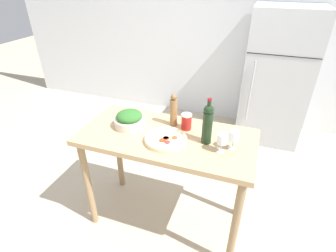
# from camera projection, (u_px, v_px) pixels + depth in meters

# --- Properties ---
(ground_plane) EXTENTS (14.00, 14.00, 0.00)m
(ground_plane) POSITION_uv_depth(u_px,v_px,m) (167.00, 217.00, 2.40)
(ground_plane) COLOR #BCAD93
(wall_back) EXTENTS (6.40, 0.08, 2.60)m
(wall_back) POSITION_uv_depth(u_px,v_px,m) (221.00, 27.00, 3.45)
(wall_back) COLOR silver
(wall_back) RESTS_ON ground_plane
(refrigerator) EXTENTS (0.76, 0.65, 1.63)m
(refrigerator) POSITION_uv_depth(u_px,v_px,m) (276.00, 78.00, 3.18)
(refrigerator) COLOR #B7BCC1
(refrigerator) RESTS_ON ground_plane
(prep_counter) EXTENTS (1.30, 0.63, 0.89)m
(prep_counter) POSITION_uv_depth(u_px,v_px,m) (167.00, 149.00, 2.01)
(prep_counter) COLOR tan
(prep_counter) RESTS_ON ground_plane
(wine_bottle) EXTENTS (0.07, 0.07, 0.34)m
(wine_bottle) POSITION_uv_depth(u_px,v_px,m) (208.00, 123.00, 1.78)
(wine_bottle) COLOR black
(wine_bottle) RESTS_ON prep_counter
(wine_glass_near) EXTENTS (0.07, 0.07, 0.14)m
(wine_glass_near) POSITION_uv_depth(u_px,v_px,m) (222.00, 140.00, 1.71)
(wine_glass_near) COLOR silver
(wine_glass_near) RESTS_ON prep_counter
(wine_glass_far) EXTENTS (0.07, 0.07, 0.14)m
(wine_glass_far) POSITION_uv_depth(u_px,v_px,m) (234.00, 137.00, 1.74)
(wine_glass_far) COLOR silver
(wine_glass_far) RESTS_ON prep_counter
(pepper_mill) EXTENTS (0.06, 0.06, 0.26)m
(pepper_mill) POSITION_uv_depth(u_px,v_px,m) (174.00, 111.00, 2.00)
(pepper_mill) COLOR olive
(pepper_mill) RESTS_ON prep_counter
(salad_bowl) EXTENTS (0.24, 0.24, 0.13)m
(salad_bowl) POSITION_uv_depth(u_px,v_px,m) (130.00, 119.00, 2.02)
(salad_bowl) COLOR silver
(salad_bowl) RESTS_ON prep_counter
(homemade_pizza) EXTENTS (0.31, 0.31, 0.04)m
(homemade_pizza) POSITION_uv_depth(u_px,v_px,m) (166.00, 139.00, 1.86)
(homemade_pizza) COLOR beige
(homemade_pizza) RESTS_ON prep_counter
(salt_canister) EXTENTS (0.08, 0.08, 0.13)m
(salt_canister) POSITION_uv_depth(u_px,v_px,m) (186.00, 122.00, 1.98)
(salt_canister) COLOR #B2231E
(salt_canister) RESTS_ON prep_counter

